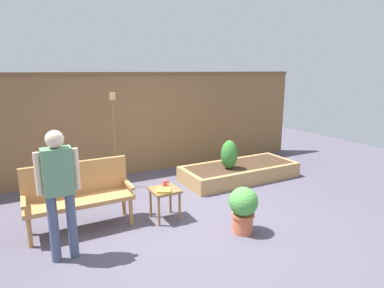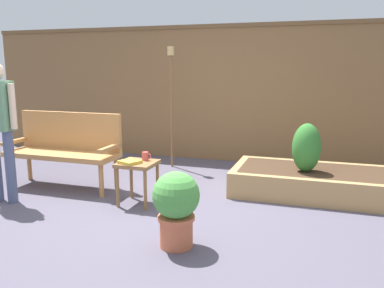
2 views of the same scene
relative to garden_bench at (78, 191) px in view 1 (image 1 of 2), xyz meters
name	(u,v)px [view 1 (image 1 of 2)]	position (x,y,z in m)	size (l,w,h in m)	color
ground_plane	(191,219)	(1.50, -0.55, -0.54)	(14.00, 14.00, 0.00)	#514C5B
fence_back	(133,123)	(1.50, 2.05, 0.55)	(8.40, 0.14, 2.16)	brown
garden_bench	(78,191)	(0.00, 0.00, 0.00)	(1.44, 0.48, 0.94)	#B77F47
side_table	(165,194)	(1.17, -0.34, -0.15)	(0.40, 0.40, 0.48)	olive
cup_on_table	(165,183)	(1.22, -0.24, -0.02)	(0.11, 0.07, 0.09)	#CC4C47
book_on_table	(164,190)	(1.12, -0.43, -0.05)	(0.19, 0.20, 0.03)	gold
potted_boxwood	(243,207)	(1.95, -1.23, -0.17)	(0.40, 0.40, 0.66)	#C66642
raised_planter_bed	(239,172)	(3.26, 0.63, -0.39)	(2.40, 1.00, 0.30)	#AD8451
shrub_near_bench	(229,155)	(2.91, 0.52, 0.04)	(0.33, 0.33, 0.57)	brown
tiki_torch	(114,124)	(0.91, 1.37, 0.68)	(0.10, 0.10, 1.80)	brown
person_by_bench	(59,184)	(-0.30, -0.75, 0.39)	(0.47, 0.20, 1.56)	#475170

